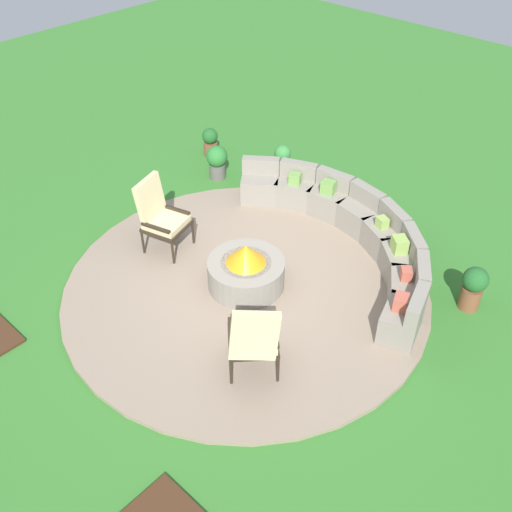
{
  "coord_description": "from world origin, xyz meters",
  "views": [
    {
      "loc": [
        4.18,
        -4.33,
        5.44
      ],
      "look_at": [
        0.0,
        0.2,
        0.45
      ],
      "focal_mm": 40.47,
      "sensor_mm": 36.0,
      "label": 1
    }
  ],
  "objects_px": {
    "potted_plant_1": "(283,157)",
    "potted_plant_3": "(217,161)",
    "lounge_chair_front_right": "(253,338)",
    "potted_plant_0": "(473,287)",
    "curved_stone_bench": "(351,231)",
    "potted_plant_2": "(210,141)",
    "lounge_chair_front_left": "(160,215)",
    "fire_pit": "(246,270)"
  },
  "relations": [
    {
      "from": "lounge_chair_front_right",
      "to": "fire_pit",
      "type": "bearing_deg",
      "value": 90.29
    },
    {
      "from": "lounge_chair_front_right",
      "to": "potted_plant_2",
      "type": "bearing_deg",
      "value": 95.21
    },
    {
      "from": "potted_plant_2",
      "to": "lounge_chair_front_right",
      "type": "bearing_deg",
      "value": -38.36
    },
    {
      "from": "potted_plant_0",
      "to": "potted_plant_1",
      "type": "relative_size",
      "value": 1.31
    },
    {
      "from": "fire_pit",
      "to": "potted_plant_0",
      "type": "height_order",
      "value": "fire_pit"
    },
    {
      "from": "fire_pit",
      "to": "potted_plant_3",
      "type": "height_order",
      "value": "fire_pit"
    },
    {
      "from": "lounge_chair_front_left",
      "to": "potted_plant_1",
      "type": "bearing_deg",
      "value": 168.68
    },
    {
      "from": "lounge_chair_front_right",
      "to": "potted_plant_1",
      "type": "relative_size",
      "value": 2.2
    },
    {
      "from": "curved_stone_bench",
      "to": "lounge_chair_front_left",
      "type": "relative_size",
      "value": 3.59
    },
    {
      "from": "fire_pit",
      "to": "potted_plant_2",
      "type": "xyz_separation_m",
      "value": [
        -3.1,
        2.28,
        -0.03
      ]
    },
    {
      "from": "lounge_chair_front_right",
      "to": "potted_plant_3",
      "type": "bearing_deg",
      "value": 94.66
    },
    {
      "from": "fire_pit",
      "to": "potted_plant_1",
      "type": "height_order",
      "value": "fire_pit"
    },
    {
      "from": "fire_pit",
      "to": "potted_plant_0",
      "type": "relative_size",
      "value": 1.63
    },
    {
      "from": "potted_plant_0",
      "to": "potted_plant_2",
      "type": "distance_m",
      "value": 5.58
    },
    {
      "from": "lounge_chair_front_left",
      "to": "potted_plant_3",
      "type": "xyz_separation_m",
      "value": [
        -0.9,
        2.01,
        -0.29
      ]
    },
    {
      "from": "curved_stone_bench",
      "to": "potted_plant_2",
      "type": "height_order",
      "value": "curved_stone_bench"
    },
    {
      "from": "potted_plant_1",
      "to": "potted_plant_3",
      "type": "bearing_deg",
      "value": -125.15
    },
    {
      "from": "curved_stone_bench",
      "to": "potted_plant_2",
      "type": "relative_size",
      "value": 7.42
    },
    {
      "from": "curved_stone_bench",
      "to": "potted_plant_0",
      "type": "relative_size",
      "value": 6.21
    },
    {
      "from": "lounge_chair_front_left",
      "to": "potted_plant_0",
      "type": "height_order",
      "value": "lounge_chair_front_left"
    },
    {
      "from": "potted_plant_3",
      "to": "lounge_chair_front_right",
      "type": "bearing_deg",
      "value": -38.91
    },
    {
      "from": "curved_stone_bench",
      "to": "potted_plant_1",
      "type": "distance_m",
      "value": 2.53
    },
    {
      "from": "potted_plant_1",
      "to": "lounge_chair_front_right",
      "type": "bearing_deg",
      "value": -53.41
    },
    {
      "from": "lounge_chair_front_left",
      "to": "fire_pit",
      "type": "bearing_deg",
      "value": 82.56
    },
    {
      "from": "potted_plant_0",
      "to": "potted_plant_3",
      "type": "distance_m",
      "value": 4.88
    },
    {
      "from": "curved_stone_bench",
      "to": "potted_plant_1",
      "type": "height_order",
      "value": "curved_stone_bench"
    },
    {
      "from": "fire_pit",
      "to": "lounge_chair_front_right",
      "type": "bearing_deg",
      "value": -43.28
    },
    {
      "from": "lounge_chair_front_right",
      "to": "potted_plant_2",
      "type": "relative_size",
      "value": 2.01
    },
    {
      "from": "lounge_chair_front_left",
      "to": "potted_plant_2",
      "type": "xyz_separation_m",
      "value": [
        -1.58,
        2.5,
        -0.34
      ]
    },
    {
      "from": "curved_stone_bench",
      "to": "potted_plant_2",
      "type": "xyz_separation_m",
      "value": [
        -3.65,
        0.6,
        -0.06
      ]
    },
    {
      "from": "potted_plant_0",
      "to": "potted_plant_1",
      "type": "height_order",
      "value": "potted_plant_0"
    },
    {
      "from": "lounge_chair_front_right",
      "to": "potted_plant_0",
      "type": "bearing_deg",
      "value": 17.91
    },
    {
      "from": "potted_plant_3",
      "to": "potted_plant_2",
      "type": "bearing_deg",
      "value": 144.66
    },
    {
      "from": "fire_pit",
      "to": "lounge_chair_front_left",
      "type": "bearing_deg",
      "value": -172.07
    },
    {
      "from": "fire_pit",
      "to": "lounge_chair_front_right",
      "type": "xyz_separation_m",
      "value": [
        1.11,
        -1.05,
        0.29
      ]
    },
    {
      "from": "curved_stone_bench",
      "to": "potted_plant_1",
      "type": "bearing_deg",
      "value": 154.42
    },
    {
      "from": "potted_plant_2",
      "to": "potted_plant_3",
      "type": "distance_m",
      "value": 0.84
    },
    {
      "from": "lounge_chair_front_left",
      "to": "curved_stone_bench",
      "type": "bearing_deg",
      "value": 117.11
    },
    {
      "from": "potted_plant_1",
      "to": "potted_plant_2",
      "type": "distance_m",
      "value": 1.46
    },
    {
      "from": "potted_plant_1",
      "to": "potted_plant_3",
      "type": "xyz_separation_m",
      "value": [
        -0.69,
        -0.98,
        0.07
      ]
    },
    {
      "from": "potted_plant_1",
      "to": "potted_plant_2",
      "type": "xyz_separation_m",
      "value": [
        -1.37,
        -0.49,
        0.02
      ]
    },
    {
      "from": "fire_pit",
      "to": "potted_plant_0",
      "type": "xyz_separation_m",
      "value": [
        2.46,
        1.75,
        0.04
      ]
    }
  ]
}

